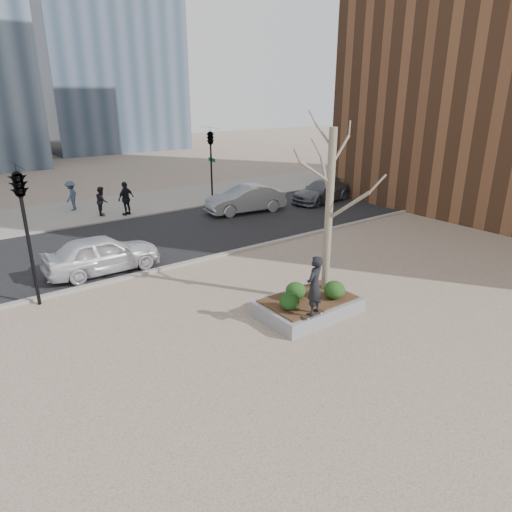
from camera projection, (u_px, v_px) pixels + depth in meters
ground at (283, 322)px, 13.52m from camera, size 120.00×120.00×0.00m
street at (144, 239)px, 21.06m from camera, size 60.00×8.00×0.02m
far_sidewalk at (95, 210)px, 26.35m from camera, size 60.00×6.00×0.02m
planter at (308, 306)px, 14.00m from camera, size 3.00×2.00×0.45m
planter_mulch at (308, 299)px, 13.92m from camera, size 2.70×1.70×0.04m
sycamore_tree at (330, 186)px, 13.58m from camera, size 2.80×2.80×6.60m
shrub_left at (289, 301)px, 13.14m from camera, size 0.58×0.58×0.50m
shrub_middle at (296, 291)px, 13.82m from camera, size 0.62×0.62×0.52m
shrub_right at (334, 290)px, 13.85m from camera, size 0.65×0.65×0.55m
skateboard at (313, 315)px, 12.90m from camera, size 0.79×0.23×0.08m
skateboarder at (314, 286)px, 12.60m from camera, size 0.73×0.61×1.72m
police_car at (102, 254)px, 17.02m from camera, size 4.23×1.76×1.43m
car_silver at (246, 199)px, 25.58m from camera, size 4.72×2.26×1.49m
car_third at (322, 191)px, 28.11m from camera, size 4.69×2.46×1.30m
pedestrian_a at (102, 201)px, 24.93m from camera, size 0.81×0.92×1.58m
pedestrian_b at (71, 196)px, 25.97m from camera, size 1.16×1.25×1.69m
pedestrian_c at (126, 198)px, 24.93m from camera, size 1.17×0.84×1.84m
traffic_light_near at (28, 237)px, 13.90m from camera, size 0.60×2.48×4.50m
traffic_light_far at (211, 166)px, 27.43m from camera, size 0.60×2.48×4.50m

